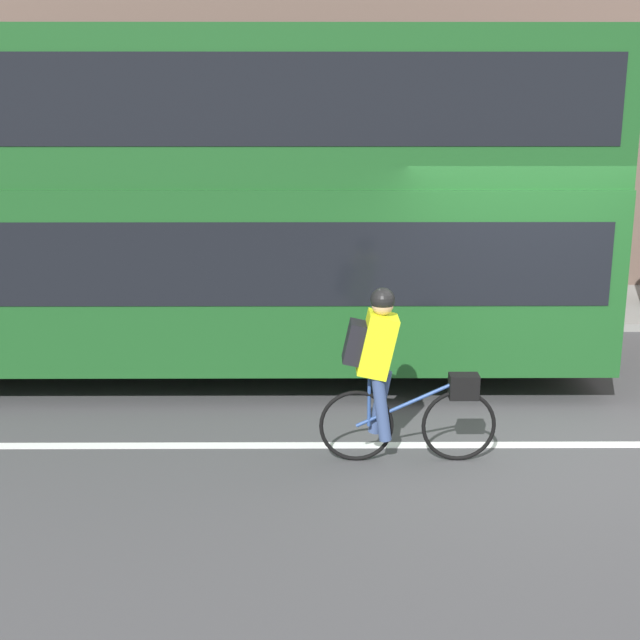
{
  "coord_description": "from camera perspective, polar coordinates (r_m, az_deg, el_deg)",
  "views": [
    {
      "loc": [
        -2.16,
        -7.87,
        3.3
      ],
      "look_at": [
        -2.11,
        0.71,
        1.0
      ],
      "focal_mm": 50.0,
      "sensor_mm": 36.0,
      "label": 1
    }
  ],
  "objects": [
    {
      "name": "cyclist_on_bike",
      "position": [
        7.83,
        4.49,
        -3.16
      ],
      "size": [
        1.58,
        0.32,
        1.6
      ],
      "color": "black",
      "rests_on": "ground_plane"
    },
    {
      "name": "bus",
      "position": [
        10.15,
        -8.28,
        8.31
      ],
      "size": [
        9.1,
        2.5,
        3.84
      ],
      "color": "black",
      "rests_on": "ground_plane"
    },
    {
      "name": "road_center_line",
      "position": [
        8.69,
        14.21,
        -7.74
      ],
      "size": [
        50.0,
        0.14,
        0.01
      ],
      "primitive_type": "cube",
      "color": "silver",
      "rests_on": "ground_plane"
    },
    {
      "name": "sidewalk_curb",
      "position": [
        13.44,
        8.94,
        0.85
      ],
      "size": [
        60.0,
        2.41,
        0.11
      ],
      "color": "gray",
      "rests_on": "ground_plane"
    },
    {
      "name": "ground_plane",
      "position": [
        8.8,
        14.03,
        -7.49
      ],
      "size": [
        80.0,
        80.0,
        0.0
      ],
      "primitive_type": "plane",
      "color": "#424244"
    },
    {
      "name": "building_facade",
      "position": [
        14.39,
        8.67,
        16.51
      ],
      "size": [
        60.0,
        0.3,
        7.44
      ],
      "color": "brown",
      "rests_on": "ground_plane"
    }
  ]
}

